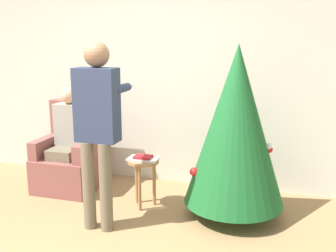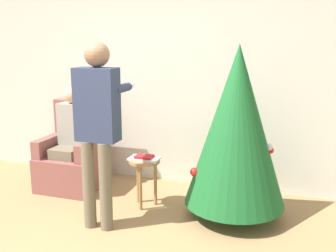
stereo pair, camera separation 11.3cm
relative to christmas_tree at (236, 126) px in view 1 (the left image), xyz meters
The scene contains 8 objects.
wall_back 1.40m from the christmas_tree, 142.39° to the left, with size 8.00×0.06×2.70m.
christmas_tree is the anchor object (origin of this frame).
armchair 2.10m from the christmas_tree, behind, with size 0.69×0.67×1.05m.
person_seated 2.03m from the christmas_tree, behind, with size 0.36×0.46×1.23m.
person_standing 1.35m from the christmas_tree, 153.46° to the right, with size 0.42×0.57×1.77m.
side_stool 1.10m from the christmas_tree, behind, with size 0.34×0.34×0.53m.
laptop 1.05m from the christmas_tree, behind, with size 0.32×0.20×0.02m.
book 1.04m from the christmas_tree, behind, with size 0.19×0.14×0.02m.
Camera 1 is at (1.51, -2.39, 1.81)m, focal length 42.00 mm.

